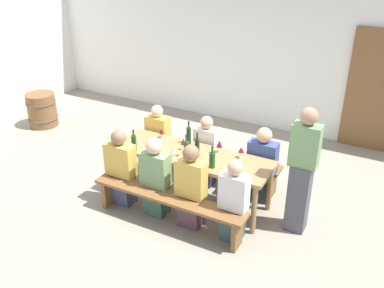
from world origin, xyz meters
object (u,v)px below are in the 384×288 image
(seated_guest_near_3, at_px, (234,203))
(wine_bottle_3, at_px, (134,142))
(bench_far, at_px, (212,159))
(seated_guest_near_1, at_px, (156,178))
(wooden_door, at_px, (374,92))
(wine_bottle_4, at_px, (189,135))
(wine_bottle_2, at_px, (212,160))
(wine_bottle_1, at_px, (186,149))
(seated_guest_near_2, at_px, (191,188))
(seated_guest_far_1, at_px, (206,153))
(seated_guest_far_0, at_px, (158,141))
(wine_glass_0, at_px, (183,142))
(standing_host, at_px, (302,173))
(wine_glass_4, at_px, (162,131))
(bench_near, at_px, (168,202))
(wine_barrel, at_px, (42,110))
(seated_guest_near_0, at_px, (121,169))
(wine_glass_1, at_px, (173,150))
(wine_glass_3, at_px, (241,150))
(wine_glass_2, at_px, (219,144))
(wine_bottle_0, at_px, (197,147))
(seated_guest_far_2, at_px, (262,166))
(tasting_table, at_px, (192,159))

(seated_guest_near_3, bearing_deg, wine_bottle_3, 81.99)
(bench_far, xyz_separation_m, seated_guest_near_1, (-0.27, -1.16, 0.19))
(wooden_door, distance_m, wine_bottle_4, 3.42)
(wine_bottle_2, xyz_separation_m, wine_bottle_3, (-1.16, -0.07, 0.01))
(wine_bottle_1, distance_m, seated_guest_near_3, 1.02)
(seated_guest_near_2, height_order, seated_guest_far_1, seated_guest_near_2)
(wine_bottle_4, bearing_deg, seated_guest_far_0, 160.81)
(wine_bottle_1, height_order, seated_guest_near_2, seated_guest_near_2)
(wine_glass_0, bearing_deg, wine_bottle_2, -24.55)
(seated_guest_far_1, bearing_deg, seated_guest_near_3, 40.95)
(bench_far, bearing_deg, standing_host, -21.45)
(seated_guest_near_2, bearing_deg, wine_glass_4, 50.08)
(wine_bottle_4, relative_size, wine_glass_0, 1.92)
(bench_near, bearing_deg, wine_glass_4, 125.33)
(wine_bottle_1, bearing_deg, wine_barrel, 164.66)
(standing_host, bearing_deg, seated_guest_near_1, 18.11)
(bench_far, relative_size, wine_bottle_3, 6.92)
(seated_guest_near_0, bearing_deg, wine_glass_1, -65.79)
(wine_glass_3, relative_size, standing_host, 0.09)
(bench_far, xyz_separation_m, wine_bottle_1, (-0.03, -0.76, 0.51))
(wine_glass_0, xyz_separation_m, seated_guest_far_1, (0.14, 0.45, -0.34))
(bench_near, distance_m, wine_glass_4, 1.21)
(standing_host, bearing_deg, wine_bottle_4, -6.71)
(wine_glass_1, bearing_deg, wine_glass_2, 42.09)
(bench_far, distance_m, wine_glass_4, 0.90)
(seated_guest_near_0, bearing_deg, seated_guest_far_1, -38.63)
(wine_bottle_1, bearing_deg, wooden_door, 57.73)
(seated_guest_near_2, bearing_deg, wooden_door, -25.46)
(wine_glass_1, bearing_deg, bench_near, -68.03)
(bench_far, height_order, wine_glass_4, wine_glass_4)
(wine_bottle_3, bearing_deg, wine_barrel, 158.51)
(wine_bottle_0, bearing_deg, wine_glass_2, 46.63)
(wine_glass_4, distance_m, seated_guest_far_2, 1.53)
(wine_glass_0, distance_m, standing_host, 1.66)
(wooden_door, xyz_separation_m, seated_guest_near_0, (-2.75, -3.47, -0.52))
(seated_guest_near_2, relative_size, seated_guest_near_3, 1.05)
(tasting_table, bearing_deg, wine_glass_0, 161.98)
(wine_glass_4, height_order, seated_guest_near_0, seated_guest_near_0)
(wine_glass_4, xyz_separation_m, wine_barrel, (-3.25, 0.71, -0.52))
(wine_bottle_1, relative_size, wine_bottle_2, 1.08)
(wine_bottle_3, xyz_separation_m, standing_host, (2.25, 0.35, -0.04))
(seated_guest_near_0, bearing_deg, wooden_door, -38.40)
(wine_bottle_1, bearing_deg, seated_guest_far_2, 35.18)
(wine_bottle_0, relative_size, wine_glass_3, 2.17)
(wine_bottle_1, relative_size, standing_host, 0.19)
(wine_bottle_0, bearing_deg, bench_far, 97.04)
(bench_far, distance_m, wine_bottle_2, 1.08)
(seated_guest_near_0, bearing_deg, wine_glass_0, -50.14)
(wine_bottle_2, xyz_separation_m, wine_glass_3, (0.22, 0.42, 0.00))
(wine_glass_0, distance_m, seated_guest_far_1, 0.58)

